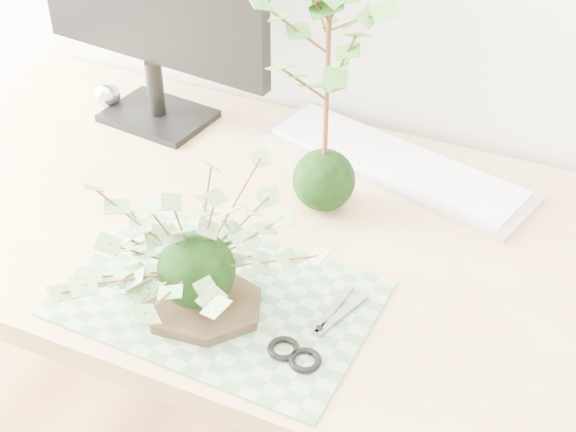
# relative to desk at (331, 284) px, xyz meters

# --- Properties ---
(desk) EXTENTS (1.60, 0.70, 0.74)m
(desk) POSITION_rel_desk_xyz_m (0.00, 0.00, 0.00)
(desk) COLOR tan
(desk) RESTS_ON ground_plane
(cutting_mat) EXTENTS (0.44, 0.30, 0.00)m
(cutting_mat) POSITION_rel_desk_xyz_m (-0.10, -0.19, 0.09)
(cutting_mat) COLOR #4E7752
(cutting_mat) RESTS_ON desk
(stone_dish) EXTENTS (0.20, 0.20, 0.01)m
(stone_dish) POSITION_rel_desk_xyz_m (-0.11, -0.22, 0.10)
(stone_dish) COLOR black
(stone_dish) RESTS_ON cutting_mat
(ivy_kokedama) EXTENTS (0.30, 0.30, 0.21)m
(ivy_kokedama) POSITION_rel_desk_xyz_m (-0.11, -0.22, 0.21)
(ivy_kokedama) COLOR black
(ivy_kokedama) RESTS_ON stone_dish
(maple_kokedama) EXTENTS (0.25, 0.25, 0.42)m
(maple_kokedama) POSITION_rel_desk_xyz_m (-0.05, 0.08, 0.38)
(maple_kokedama) COLOR black
(maple_kokedama) RESTS_ON desk
(keyboard) EXTENTS (0.51, 0.27, 0.02)m
(keyboard) POSITION_rel_desk_xyz_m (0.02, 0.23, 0.10)
(keyboard) COLOR silver
(keyboard) RESTS_ON desk
(foil_ball) EXTENTS (0.05, 0.05, 0.05)m
(foil_ball) POSITION_rel_desk_xyz_m (-0.55, 0.21, 0.11)
(foil_ball) COLOR silver
(foil_ball) RESTS_ON desk
(scissors) EXTENTS (0.09, 0.18, 0.01)m
(scissors) POSITION_rel_desk_xyz_m (0.05, -0.22, 0.10)
(scissors) COLOR gray
(scissors) RESTS_ON cutting_mat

